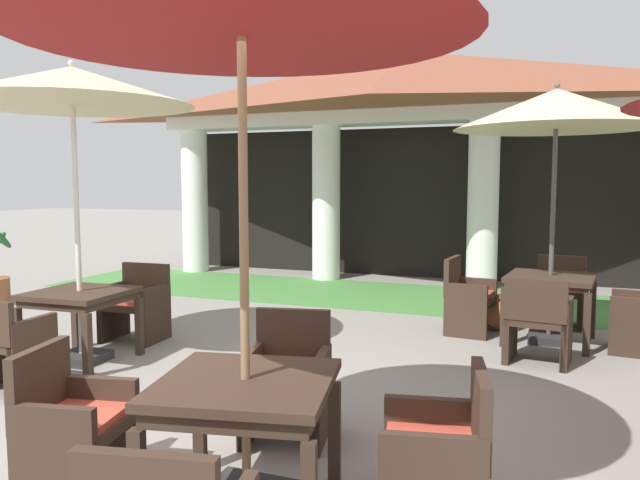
{
  "coord_description": "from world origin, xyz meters",
  "views": [
    {
      "loc": [
        2.55,
        -3.33,
        1.79
      ],
      "look_at": [
        0.34,
        2.44,
        1.21
      ],
      "focal_mm": 34.54,
      "sensor_mm": 36.0,
      "label": 1
    }
  ],
  "objects_px": {
    "patio_table_mid_right": "(550,285)",
    "patio_chair_far_back_north": "(287,381)",
    "patio_chair_mid_right_west": "(468,299)",
    "patio_chair_mid_right_north": "(559,292)",
    "patio_umbrella_mid_right": "(557,111)",
    "patio_table_far_back": "(246,398)",
    "terracotta_urn": "(498,315)",
    "patio_chair_far_back_east": "(439,457)",
    "patio_chair_mid_left_north": "(136,305)",
    "patio_chair_far_back_west": "(72,429)",
    "patio_umbrella_far_back": "(241,5)",
    "patio_chair_mid_left_south": "(7,345)",
    "patio_table_mid_left": "(80,301)",
    "patio_chair_mid_right_south": "(538,322)",
    "patio_umbrella_mid_left": "(72,89)"
  },
  "relations": [
    {
      "from": "terracotta_urn",
      "to": "patio_table_mid_left",
      "type": "bearing_deg",
      "value": -142.7
    },
    {
      "from": "patio_umbrella_far_back",
      "to": "patio_chair_far_back_west",
      "type": "bearing_deg",
      "value": -168.42
    },
    {
      "from": "patio_chair_mid_left_north",
      "to": "patio_chair_mid_right_west",
      "type": "distance_m",
      "value": 3.86
    },
    {
      "from": "patio_umbrella_mid_left",
      "to": "patio_table_mid_right",
      "type": "bearing_deg",
      "value": 29.68
    },
    {
      "from": "patio_chair_mid_left_north",
      "to": "terracotta_urn",
      "type": "height_order",
      "value": "patio_chair_mid_left_north"
    },
    {
      "from": "patio_umbrella_mid_right",
      "to": "patio_umbrella_far_back",
      "type": "bearing_deg",
      "value": -108.65
    },
    {
      "from": "patio_chair_mid_right_south",
      "to": "patio_chair_far_back_west",
      "type": "bearing_deg",
      "value": -116.5
    },
    {
      "from": "patio_umbrella_mid_right",
      "to": "patio_table_far_back",
      "type": "xyz_separation_m",
      "value": [
        -1.49,
        -4.4,
        -1.92
      ]
    },
    {
      "from": "patio_chair_mid_right_west",
      "to": "patio_chair_far_back_east",
      "type": "distance_m",
      "value": 4.32
    },
    {
      "from": "patio_table_mid_right",
      "to": "patio_chair_mid_right_north",
      "type": "bearing_deg",
      "value": 83.69
    },
    {
      "from": "patio_chair_far_back_west",
      "to": "patio_chair_mid_right_west",
      "type": "bearing_deg",
      "value": 149.96
    },
    {
      "from": "patio_umbrella_mid_right",
      "to": "patio_chair_far_back_west",
      "type": "distance_m",
      "value": 5.66
    },
    {
      "from": "patio_umbrella_mid_left",
      "to": "patio_chair_mid_right_north",
      "type": "xyz_separation_m",
      "value": [
        4.45,
        3.39,
        -2.26
      ]
    },
    {
      "from": "patio_table_mid_right",
      "to": "patio_umbrella_far_back",
      "type": "height_order",
      "value": "patio_umbrella_far_back"
    },
    {
      "from": "patio_table_mid_left",
      "to": "patio_chair_mid_right_west",
      "type": "xyz_separation_m",
      "value": [
        3.44,
        2.58,
        -0.21
      ]
    },
    {
      "from": "patio_chair_mid_right_south",
      "to": "patio_chair_mid_right_north",
      "type": "distance_m",
      "value": 1.83
    },
    {
      "from": "patio_umbrella_far_back",
      "to": "patio_table_mid_right",
      "type": "bearing_deg",
      "value": 71.35
    },
    {
      "from": "patio_chair_far_back_east",
      "to": "patio_umbrella_mid_right",
      "type": "bearing_deg",
      "value": -18.19
    },
    {
      "from": "patio_umbrella_mid_left",
      "to": "patio_table_mid_right",
      "type": "xyz_separation_m",
      "value": [
        4.35,
        2.48,
        -2.03
      ]
    },
    {
      "from": "patio_table_mid_right",
      "to": "patio_umbrella_mid_right",
      "type": "relative_size",
      "value": 0.35
    },
    {
      "from": "patio_chair_mid_left_south",
      "to": "patio_chair_mid_right_north",
      "type": "distance_m",
      "value": 6.17
    },
    {
      "from": "patio_umbrella_mid_left",
      "to": "patio_chair_far_back_north",
      "type": "relative_size",
      "value": 3.39
    },
    {
      "from": "patio_umbrella_mid_left",
      "to": "patio_umbrella_far_back",
      "type": "height_order",
      "value": "patio_umbrella_far_back"
    },
    {
      "from": "patio_chair_mid_left_north",
      "to": "patio_chair_mid_right_south",
      "type": "distance_m",
      "value": 4.34
    },
    {
      "from": "patio_chair_far_back_west",
      "to": "patio_chair_far_back_east",
      "type": "xyz_separation_m",
      "value": [
        2.0,
        0.41,
        -0.01
      ]
    },
    {
      "from": "patio_umbrella_mid_left",
      "to": "patio_chair_mid_right_south",
      "type": "relative_size",
      "value": 3.39
    },
    {
      "from": "patio_chair_far_back_north",
      "to": "patio_chair_mid_right_north",
      "type": "bearing_deg",
      "value": -124.14
    },
    {
      "from": "patio_chair_mid_right_south",
      "to": "patio_chair_far_back_east",
      "type": "distance_m",
      "value": 3.31
    },
    {
      "from": "patio_chair_mid_left_south",
      "to": "patio_table_mid_right",
      "type": "distance_m",
      "value": 5.5
    },
    {
      "from": "patio_chair_far_back_west",
      "to": "patio_chair_far_back_east",
      "type": "distance_m",
      "value": 2.04
    },
    {
      "from": "patio_chair_mid_left_south",
      "to": "patio_chair_mid_right_south",
      "type": "bearing_deg",
      "value": 28.01
    },
    {
      "from": "patio_table_mid_left",
      "to": "patio_chair_mid_right_west",
      "type": "relative_size",
      "value": 1.01
    },
    {
      "from": "patio_chair_far_back_west",
      "to": "patio_table_mid_right",
      "type": "bearing_deg",
      "value": 140.09
    },
    {
      "from": "patio_chair_far_back_east",
      "to": "terracotta_urn",
      "type": "xyz_separation_m",
      "value": [
        -0.09,
        4.59,
        -0.21
      ]
    },
    {
      "from": "patio_table_mid_right",
      "to": "terracotta_urn",
      "type": "distance_m",
      "value": 0.84
    },
    {
      "from": "patio_umbrella_mid_left",
      "to": "patio_chair_mid_left_south",
      "type": "bearing_deg",
      "value": -87.45
    },
    {
      "from": "patio_umbrella_mid_right",
      "to": "terracotta_urn",
      "type": "height_order",
      "value": "patio_umbrella_mid_right"
    },
    {
      "from": "patio_table_mid_right",
      "to": "patio_chair_mid_right_west",
      "type": "bearing_deg",
      "value": 173.69
    },
    {
      "from": "patio_table_mid_left",
      "to": "patio_umbrella_mid_right",
      "type": "xyz_separation_m",
      "value": [
        4.35,
        2.48,
        1.94
      ]
    },
    {
      "from": "patio_umbrella_mid_left",
      "to": "patio_table_mid_right",
      "type": "height_order",
      "value": "patio_umbrella_mid_left"
    },
    {
      "from": "patio_chair_mid_right_west",
      "to": "patio_chair_mid_right_south",
      "type": "bearing_deg",
      "value": 45.08
    },
    {
      "from": "patio_umbrella_mid_right",
      "to": "patio_chair_mid_right_south",
      "type": "xyz_separation_m",
      "value": [
        -0.1,
        -0.91,
        -2.14
      ]
    },
    {
      "from": "patio_umbrella_mid_right",
      "to": "patio_table_far_back",
      "type": "height_order",
      "value": "patio_umbrella_mid_right"
    },
    {
      "from": "patio_table_mid_left",
      "to": "patio_chair_far_back_east",
      "type": "relative_size",
      "value": 1.07
    },
    {
      "from": "patio_table_mid_right",
      "to": "patio_chair_far_back_north",
      "type": "distance_m",
      "value": 3.81
    },
    {
      "from": "patio_table_mid_left",
      "to": "patio_chair_far_back_north",
      "type": "relative_size",
      "value": 1.05
    },
    {
      "from": "patio_table_mid_right",
      "to": "patio_chair_far_back_north",
      "type": "relative_size",
      "value": 1.14
    },
    {
      "from": "patio_chair_far_back_west",
      "to": "terracotta_urn",
      "type": "relative_size",
      "value": 1.97
    },
    {
      "from": "patio_table_mid_left",
      "to": "patio_chair_mid_right_south",
      "type": "bearing_deg",
      "value": 20.27
    },
    {
      "from": "patio_chair_mid_right_west",
      "to": "patio_chair_mid_right_north",
      "type": "bearing_deg",
      "value": 134.87
    }
  ]
}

